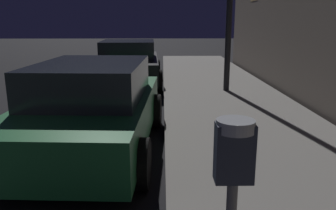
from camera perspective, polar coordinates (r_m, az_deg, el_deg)
parking_meter at (r=1.81m, az=10.68°, el=-13.25°), size 0.19×0.19×1.45m
car_green at (r=5.57m, az=-12.45°, el=-0.38°), size 2.20×4.21×1.43m
car_black at (r=11.40m, az=-6.59°, el=6.96°), size 2.24×4.30×1.43m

